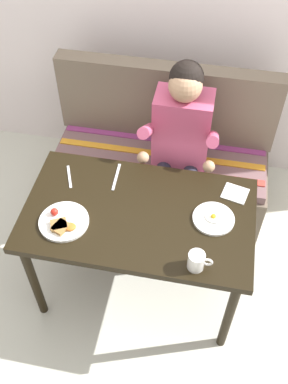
% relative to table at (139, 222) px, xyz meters
% --- Properties ---
extents(ground_plane, '(8.00, 8.00, 0.00)m').
position_rel_table_xyz_m(ground_plane, '(0.00, 0.00, -0.65)').
color(ground_plane, beige).
extents(table, '(1.20, 0.70, 0.73)m').
position_rel_table_xyz_m(table, '(0.00, 0.00, 0.00)').
color(table, black).
rests_on(table, ground).
extents(couch, '(1.44, 0.56, 1.00)m').
position_rel_table_xyz_m(couch, '(0.00, 0.76, -0.32)').
color(couch, '#6A5C4C').
rests_on(couch, ground).
extents(person, '(0.45, 0.61, 1.21)m').
position_rel_table_xyz_m(person, '(0.14, 0.59, 0.09)').
color(person, '#BF4A6E').
rests_on(person, ground).
extents(plate_breakfast, '(0.25, 0.25, 0.05)m').
position_rel_table_xyz_m(plate_breakfast, '(-0.36, -0.14, 0.10)').
color(plate_breakfast, white).
rests_on(plate_breakfast, table).
extents(plate_eggs, '(0.21, 0.21, 0.04)m').
position_rel_table_xyz_m(plate_eggs, '(0.39, 0.03, 0.09)').
color(plate_eggs, white).
rests_on(plate_eggs, table).
extents(coffee_mug, '(0.12, 0.08, 0.10)m').
position_rel_table_xyz_m(coffee_mug, '(0.33, -0.27, 0.13)').
color(coffee_mug, white).
rests_on(coffee_mug, table).
extents(napkin, '(0.15, 0.14, 0.01)m').
position_rel_table_xyz_m(napkin, '(0.48, 0.22, 0.09)').
color(napkin, silver).
rests_on(napkin, table).
extents(fork, '(0.08, 0.16, 0.00)m').
position_rel_table_xyz_m(fork, '(-0.43, 0.17, 0.08)').
color(fork, silver).
rests_on(fork, table).
extents(knife, '(0.02, 0.20, 0.00)m').
position_rel_table_xyz_m(knife, '(-0.17, 0.22, 0.08)').
color(knife, silver).
rests_on(knife, table).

